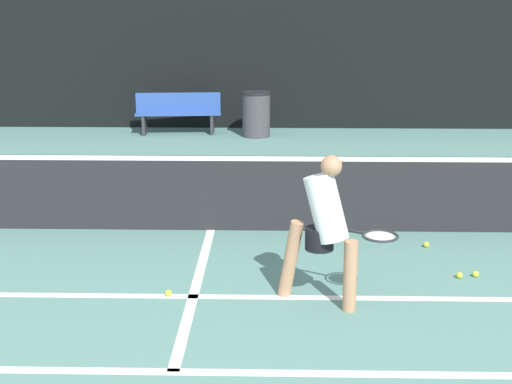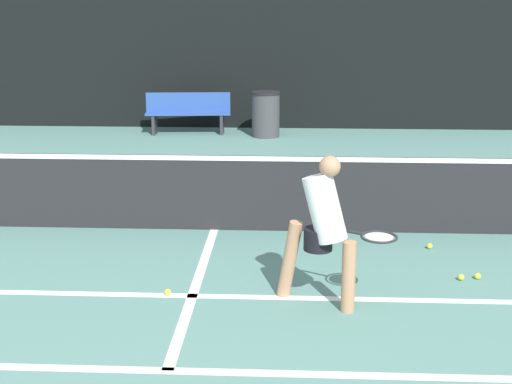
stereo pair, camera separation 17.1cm
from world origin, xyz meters
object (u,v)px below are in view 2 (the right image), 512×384
object	(u,v)px
player_practicing	(324,225)
parked_car	(291,86)
trash_bin	(266,114)
courtside_bench	(188,111)

from	to	relation	value
player_practicing	parked_car	size ratio (longest dim) A/B	0.36
trash_bin	parked_car	xyz separation A→B (m)	(0.52, 3.72, 0.13)
trash_bin	parked_car	bearing A→B (deg)	82.04
courtside_bench	parked_car	world-z (taller)	parked_car
player_practicing	trash_bin	distance (m)	8.43
player_practicing	trash_bin	world-z (taller)	player_practicing
courtside_bench	parked_car	bearing A→B (deg)	52.97
courtside_bench	parked_car	size ratio (longest dim) A/B	0.45
player_practicing	parked_car	xyz separation A→B (m)	(-0.31, 12.11, -0.19)
courtside_bench	player_practicing	bearing A→B (deg)	-78.88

